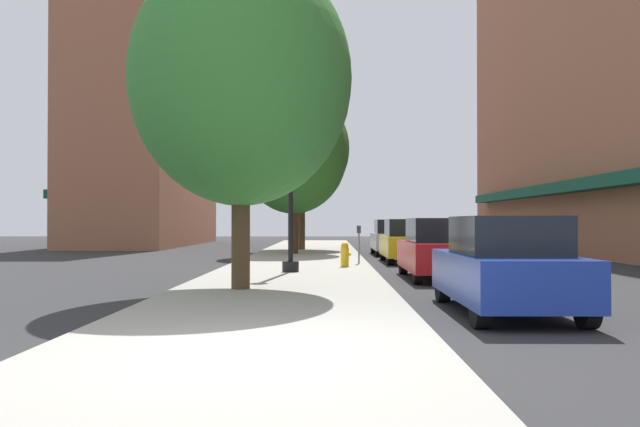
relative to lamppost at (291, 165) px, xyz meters
name	(u,v)px	position (x,y,z in m)	size (l,w,h in m)	color
ground_plane	(407,263)	(4.09, 6.17, -3.20)	(90.00, 90.00, 0.00)	#2D2D30
sidewalk_slab	(303,260)	(0.09, 7.17, -3.14)	(4.80, 50.00, 0.12)	#A8A399
building_far_background	(149,136)	(-10.92, 25.17, 4.06)	(6.80, 18.00, 14.55)	#9E6047
lamppost	(291,165)	(0.00, 0.00, 0.00)	(0.48, 0.48, 5.90)	black
fire_hydrant	(345,254)	(1.62, 2.22, -2.68)	(0.33, 0.26, 0.79)	gold
parking_meter_near	(359,239)	(2.14, 3.83, -2.25)	(0.14, 0.09, 1.31)	slate
tree_near	(241,79)	(-0.80, -4.85, 1.46)	(4.80, 4.80, 7.31)	#4C3823
tree_mid	(294,152)	(-0.49, 11.10, 1.56)	(4.94, 4.94, 7.49)	#422D1E
tree_far	(301,149)	(-0.32, 15.71, 2.19)	(5.04, 5.04, 8.18)	#4C3823
car_blue	(505,266)	(4.09, -7.87, -2.39)	(1.80, 4.30, 1.66)	black
car_red	(439,249)	(4.09, -1.01, -2.39)	(1.80, 4.30, 1.66)	black
car_yellow	(407,241)	(4.09, 6.29, -2.39)	(1.80, 4.30, 1.66)	black
car_silver	(392,238)	(4.09, 12.19, -2.39)	(1.80, 4.30, 1.66)	black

